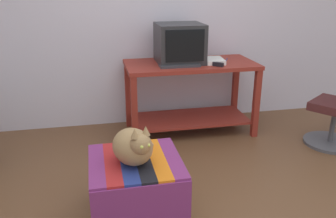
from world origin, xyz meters
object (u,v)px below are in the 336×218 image
object	(u,v)px
ottoman_with_blanket	(136,188)
stapler	(218,64)
tv_monitor	(180,44)
book	(214,61)
desk	(190,85)
cat	(134,146)
keyboard	(179,65)

from	to	relation	value
ottoman_with_blanket	stapler	bearing A→B (deg)	50.07
ottoman_with_blanket	tv_monitor	bearing A→B (deg)	65.63
tv_monitor	ottoman_with_blanket	xyz separation A→B (m)	(-0.65, -1.43, -0.74)
book	tv_monitor	bearing A→B (deg)	170.87
book	stapler	world-z (taller)	book
desk	tv_monitor	distance (m)	0.45
tv_monitor	book	size ratio (longest dim) A/B	1.69
ottoman_with_blanket	cat	xyz separation A→B (m)	(-0.01, -0.04, 0.34)
ottoman_with_blanket	stapler	size ratio (longest dim) A/B	5.58
keyboard	cat	size ratio (longest dim) A/B	0.99
desk	ottoman_with_blanket	world-z (taller)	desk
keyboard	cat	world-z (taller)	keyboard
cat	book	bearing A→B (deg)	33.96
ottoman_with_blanket	cat	size ratio (longest dim) A/B	1.52
book	ottoman_with_blanket	distance (m)	1.76
tv_monitor	cat	bearing A→B (deg)	-114.28
desk	cat	xyz separation A→B (m)	(-0.77, -1.43, 0.04)
desk	ottoman_with_blanket	size ratio (longest dim) A/B	2.20
tv_monitor	ottoman_with_blanket	size ratio (longest dim) A/B	0.76
cat	tv_monitor	bearing A→B (deg)	45.90
keyboard	stapler	bearing A→B (deg)	-9.98
tv_monitor	keyboard	bearing A→B (deg)	-103.69
desk	tv_monitor	world-z (taller)	tv_monitor
desk	cat	size ratio (longest dim) A/B	3.35
ottoman_with_blanket	cat	distance (m)	0.35
tv_monitor	cat	xyz separation A→B (m)	(-0.66, -1.48, -0.39)
tv_monitor	stapler	world-z (taller)	tv_monitor
keyboard	ottoman_with_blanket	xyz separation A→B (m)	(-0.60, -1.24, -0.56)
tv_monitor	keyboard	world-z (taller)	tv_monitor
desk	keyboard	distance (m)	0.33
book	ottoman_with_blanket	bearing A→B (deg)	-120.58
desk	keyboard	xyz separation A→B (m)	(-0.16, -0.15, 0.26)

